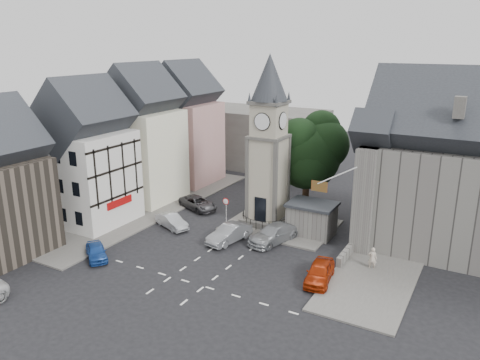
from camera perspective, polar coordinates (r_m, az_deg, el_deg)
The scene contains 23 objects.
ground at distance 40.05m, azimuth -1.80°, elevation -8.97°, with size 120.00×120.00×0.00m, color black.
pavement_west at distance 51.33m, azimuth -10.33°, elevation -3.29°, with size 6.00×30.00×0.14m, color #595651.
pavement_east at distance 43.04m, azimuth 17.95°, elevation -7.84°, with size 6.00×26.00×0.14m, color #595651.
central_island at distance 45.88m, azimuth 5.01°, elevation -5.50°, with size 10.00×8.00×0.16m, color #595651.
road_markings at distance 35.98m, azimuth -6.43°, elevation -12.20°, with size 20.00×8.00×0.01m, color silver.
clock_tower at distance 44.13m, azimuth 3.49°, elevation 4.58°, with size 4.86×4.86×16.25m.
stone_shelter at distance 43.76m, azimuth 8.73°, elevation -4.68°, with size 4.30×3.30×3.08m.
town_tree at distance 48.09m, azimuth 8.25°, elevation 4.03°, with size 7.20×7.20×10.80m.
warning_sign_post at distance 45.10m, azimuth -1.73°, elevation -3.19°, with size 0.70×0.19×2.85m.
terrace_pink at distance 59.06m, azimuth -6.74°, elevation 6.02°, with size 8.10×7.60×12.80m.
terrace_cream at distance 52.94m, azimuth -11.83°, elevation 4.56°, with size 8.10×7.60×12.80m.
terrace_tudor at distance 47.46m, azimuth -18.11°, elevation 2.23°, with size 8.10×7.60×12.00m.
backdrop_west at distance 67.75m, azimuth 1.74°, elevation 5.26°, with size 20.00×10.00×8.00m, color #4C4944.
east_building at distance 43.40m, azimuth 24.13°, elevation 0.41°, with size 14.40×11.40×12.60m.
east_boundary_wall at distance 45.22m, azimuth 15.05°, elevation -5.86°, with size 0.40×16.00×0.90m, color #615D59.
flagpole at distance 37.92m, azimuth 11.70°, elevation 0.51°, with size 3.68×0.10×2.74m.
car_west_blue at distance 40.71m, azimuth -17.12°, elevation -8.33°, with size 1.49×3.70×1.26m, color #1A4293.
car_west_silver at distance 45.57m, azimuth -8.33°, elevation -4.97°, with size 1.42×4.06×1.34m, color #A8ACB0.
car_west_grey at distance 50.17m, azimuth -5.14°, elevation -2.82°, with size 2.21×4.80×1.33m, color #343437.
car_island_silver at distance 42.02m, azimuth -1.33°, elevation -6.53°, with size 1.65×4.73×1.56m, color gray.
car_island_east at distance 42.06m, azimuth 4.13°, elevation -6.54°, with size 2.20×5.42×1.57m, color #96999D.
car_east_red at distance 35.96m, azimuth 9.68°, elevation -11.02°, with size 1.76×4.38×1.49m, color #9E2708.
pedestrian at distance 38.53m, azimuth 15.83°, elevation -9.18°, with size 0.68×0.45×1.87m, color beige.
Camera 1 is at (18.82, -30.87, 17.24)m, focal length 35.00 mm.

